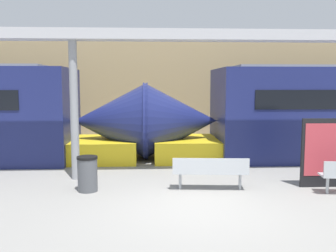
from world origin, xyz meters
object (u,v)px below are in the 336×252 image
object	(u,v)px
poster_board	(321,153)
support_column_near	(74,111)
bench_near	(210,170)
trash_bin	(88,174)

from	to	relation	value
poster_board	support_column_near	size ratio (longest dim) A/B	0.46
poster_board	support_column_near	world-z (taller)	support_column_near
bench_near	support_column_near	size ratio (longest dim) A/B	0.50
poster_board	support_column_near	xyz separation A→B (m)	(-6.26, 1.14, 0.99)
bench_near	support_column_near	bearing A→B (deg)	164.68
poster_board	support_column_near	distance (m)	6.43
trash_bin	support_column_near	xyz separation A→B (m)	(-0.52, 1.22, 1.43)
poster_board	bench_near	bearing A→B (deg)	-177.10
support_column_near	poster_board	bearing A→B (deg)	-10.32
trash_bin	support_column_near	world-z (taller)	support_column_near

